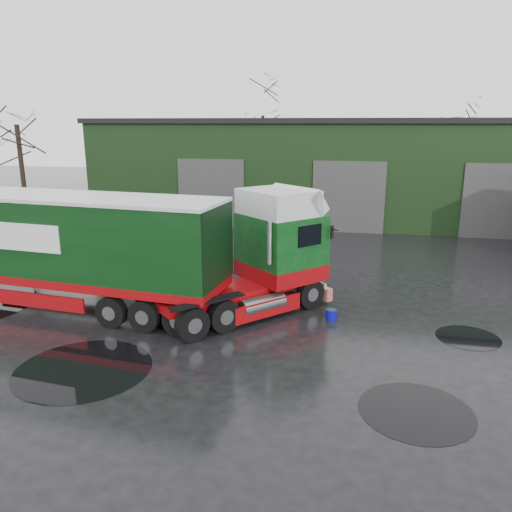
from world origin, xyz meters
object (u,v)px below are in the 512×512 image
(trailer_left, at_px, (47,251))
(tree_back_b, at_px, (453,151))
(hero_tractor, at_px, (237,255))
(tree_left, at_px, (20,154))
(wash_bucket, at_px, (331,314))
(warehouse, at_px, (352,167))
(tree_back_a, at_px, (263,138))

(trailer_left, relative_size, tree_back_b, 1.66)
(hero_tractor, height_order, trailer_left, hero_tractor)
(tree_back_b, bearing_deg, trailer_left, -120.26)
(trailer_left, bearing_deg, tree_left, 44.08)
(wash_bucket, bearing_deg, trailer_left, -176.10)
(hero_tractor, distance_m, wash_bucket, 3.56)
(warehouse, xyz_separation_m, wash_bucket, (-0.08, -19.36, -2.99))
(hero_tractor, distance_m, trailer_left, 6.39)
(tree_left, bearing_deg, tree_back_a, 58.57)
(tree_back_a, height_order, tree_back_b, tree_back_a)
(tree_back_a, bearing_deg, hero_tractor, -80.61)
(tree_back_a, bearing_deg, tree_left, -121.43)
(hero_tractor, distance_m, tree_back_a, 29.97)
(warehouse, relative_size, wash_bucket, 93.46)
(warehouse, bearing_deg, tree_left, -157.17)
(hero_tractor, bearing_deg, trailer_left, -132.58)
(warehouse, height_order, tree_back_b, tree_back_b)
(tree_back_b, bearing_deg, warehouse, -128.66)
(hero_tractor, height_order, tree_left, tree_left)
(wash_bucket, distance_m, tree_left, 22.44)
(warehouse, relative_size, tree_back_a, 3.41)
(trailer_left, bearing_deg, wash_bucket, -80.39)
(trailer_left, bearing_deg, tree_back_a, 2.85)
(wash_bucket, relative_size, tree_back_b, 0.05)
(wash_bucket, relative_size, tree_left, 0.04)
(trailer_left, bearing_deg, hero_tractor, -79.25)
(tree_back_a, relative_size, tree_back_b, 1.27)
(wash_bucket, relative_size, tree_back_a, 0.04)
(warehouse, distance_m, hero_tractor, 19.72)
(hero_tractor, bearing_deg, tree_back_a, 141.77)
(wash_bucket, bearing_deg, warehouse, 89.75)
(tree_left, height_order, tree_back_a, tree_back_a)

